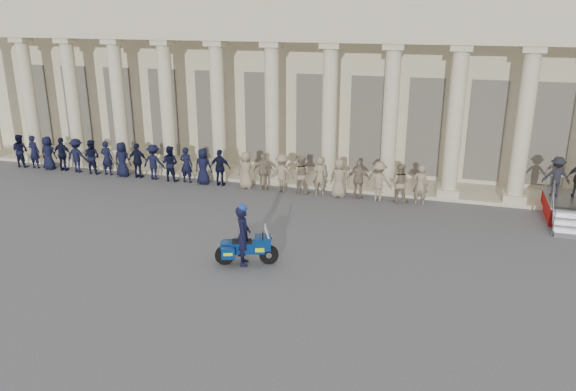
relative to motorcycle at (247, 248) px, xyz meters
The scene contains 5 objects.
ground 1.03m from the motorcycle, 144.79° to the left, with size 90.00×90.00×0.00m, color #48484B.
building 15.77m from the motorcycle, 92.67° to the left, with size 40.00×12.50×9.00m.
officer_rank 8.98m from the motorcycle, 125.12° to the left, with size 20.41×0.63×1.66m.
motorcycle is the anchor object (origin of this frame).
rider 0.45m from the motorcycle, 160.17° to the right, with size 0.66×0.81×2.00m.
Camera 1 is at (6.62, -15.45, 7.61)m, focal length 35.00 mm.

